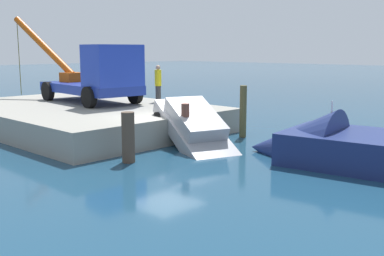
% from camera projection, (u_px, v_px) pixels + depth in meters
% --- Properties ---
extents(ground, '(200.00, 200.00, 0.00)m').
position_uv_depth(ground, '(165.00, 144.00, 18.63)').
color(ground, navy).
extents(dock, '(13.05, 8.97, 1.08)m').
position_uv_depth(dock, '(81.00, 116.00, 22.69)').
color(dock, gray).
rests_on(dock, ground).
extents(crane_truck, '(9.40, 3.27, 4.56)m').
position_uv_depth(crane_truck, '(97.00, 76.00, 22.97)').
color(crane_truck, navy).
rests_on(crane_truck, dock).
extents(dock_worker, '(0.34, 0.34, 1.89)m').
position_uv_depth(dock_worker, '(158.00, 83.00, 23.78)').
color(dock_worker, '#393939').
rests_on(dock_worker, dock).
extents(salvaged_car, '(4.74, 3.29, 2.65)m').
position_uv_depth(salvaged_car, '(195.00, 129.00, 17.89)').
color(salvaged_car, '#99999E').
rests_on(salvaged_car, ground).
extents(piling_near, '(0.44, 0.44, 1.71)m').
position_uv_depth(piling_near, '(128.00, 137.00, 15.48)').
color(piling_near, '#4D3C30').
rests_on(piling_near, ground).
extents(piling_mid, '(0.31, 0.31, 1.76)m').
position_uv_depth(piling_mid, '(185.00, 127.00, 17.41)').
color(piling_mid, brown).
rests_on(piling_mid, ground).
extents(piling_far, '(0.30, 0.30, 2.24)m').
position_uv_depth(piling_far, '(243.00, 111.00, 19.93)').
color(piling_far, brown).
rests_on(piling_far, ground).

